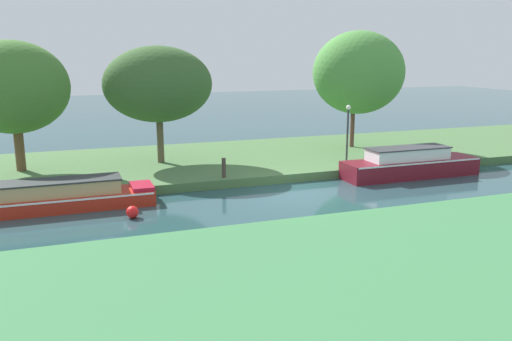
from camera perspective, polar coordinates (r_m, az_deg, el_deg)
ground_plane at (r=22.10m, az=4.72°, el=-2.63°), size 120.00×120.00×0.00m
riverbank_far at (r=28.39m, az=-1.17°, el=1.24°), size 72.00×10.00×0.40m
riverbank_near at (r=14.80m, az=19.66°, el=-10.34°), size 72.00×10.00×0.40m
maroon_barge at (r=26.16m, az=16.39°, el=0.66°), size 6.87×1.71×1.45m
red_narrowboat at (r=21.22m, az=-20.60°, el=-2.67°), size 6.93×1.71×1.14m
willow_tree_left at (r=26.16m, az=-24.97°, el=8.18°), size 4.96×3.83×6.01m
willow_tree_centre at (r=26.46m, az=-10.58°, el=9.19°), size 5.37×3.71×5.79m
willow_tree_right at (r=30.77m, az=11.14°, el=10.41°), size 5.43×4.42×6.68m
lamp_post at (r=26.80m, az=9.96°, el=4.76°), size 0.24×0.24×2.89m
mooring_post_near at (r=23.27m, az=-3.53°, el=0.29°), size 0.18×0.18×0.88m
mooring_post_far at (r=26.89m, az=14.01°, el=1.25°), size 0.15×0.15×0.55m
channel_buoy at (r=19.37m, az=-13.31°, el=-4.43°), size 0.45×0.45×0.45m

